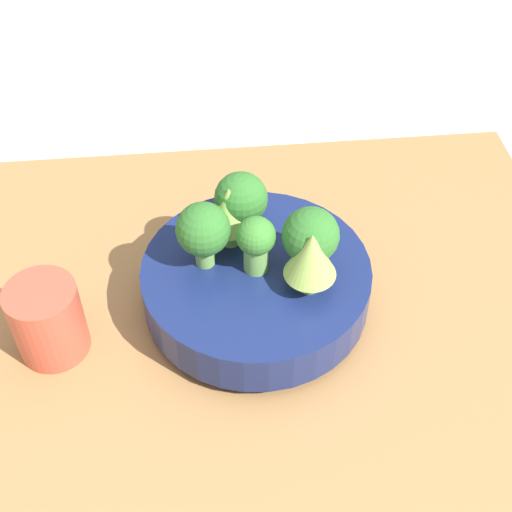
# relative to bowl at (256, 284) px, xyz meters

# --- Properties ---
(ground_plane) EXTENTS (6.00, 6.00, 0.00)m
(ground_plane) POSITION_rel_bowl_xyz_m (0.03, 0.02, -0.08)
(ground_plane) COLOR beige
(table) EXTENTS (0.89, 0.68, 0.04)m
(table) POSITION_rel_bowl_xyz_m (0.03, 0.02, -0.06)
(table) COLOR #9E7042
(table) RESTS_ON ground_plane
(bowl) EXTENTS (0.27, 0.27, 0.07)m
(bowl) POSITION_rel_bowl_xyz_m (0.00, 0.00, 0.00)
(bowl) COLOR navy
(bowl) RESTS_ON table
(romanesco_piece_far) EXTENTS (0.06, 0.06, 0.08)m
(romanesco_piece_far) POSITION_rel_bowl_xyz_m (-0.06, 0.04, 0.08)
(romanesco_piece_far) COLOR #6BA34C
(romanesco_piece_far) RESTS_ON bowl
(romanesco_piece_near) EXTENTS (0.06, 0.06, 0.08)m
(romanesco_piece_near) POSITION_rel_bowl_xyz_m (0.03, -0.05, 0.08)
(romanesco_piece_near) COLOR #7AB256
(romanesco_piece_near) RESTS_ON bowl
(broccoli_floret_front) EXTENTS (0.06, 0.06, 0.09)m
(broccoli_floret_front) POSITION_rel_bowl_xyz_m (0.01, -0.06, 0.08)
(broccoli_floret_front) COLOR #6BA34C
(broccoli_floret_front) RESTS_ON bowl
(broccoli_floret_left) EXTENTS (0.07, 0.07, 0.09)m
(broccoli_floret_left) POSITION_rel_bowl_xyz_m (-0.06, 0.01, 0.08)
(broccoli_floret_left) COLOR #609347
(broccoli_floret_left) RESTS_ON bowl
(broccoli_floret_right) EXTENTS (0.06, 0.06, 0.09)m
(broccoli_floret_right) POSITION_rel_bowl_xyz_m (0.06, -0.01, 0.08)
(broccoli_floret_right) COLOR #6BA34C
(broccoli_floret_right) RESTS_ON bowl
(broccoli_floret_center) EXTENTS (0.05, 0.05, 0.08)m
(broccoli_floret_center) POSITION_rel_bowl_xyz_m (0.00, 0.00, 0.07)
(broccoli_floret_center) COLOR #6BA34C
(broccoli_floret_center) RESTS_ON bowl
(cup) EXTENTS (0.08, 0.08, 0.10)m
(cup) POSITION_rel_bowl_xyz_m (0.24, 0.04, 0.01)
(cup) COLOR #C64C38
(cup) RESTS_ON table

